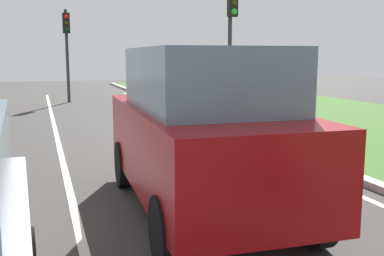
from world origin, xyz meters
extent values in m
plane|color=#383533|center=(0.00, 14.00, 0.00)|extent=(60.00, 60.00, 0.00)
cube|color=silver|center=(-0.70, 14.00, 0.00)|extent=(0.12, 32.00, 0.01)
cube|color=silver|center=(3.60, 14.00, 0.00)|extent=(0.12, 32.00, 0.01)
cube|color=#9E9B93|center=(4.10, 14.00, 0.06)|extent=(0.24, 48.00, 0.12)
cube|color=maroon|center=(1.01, 9.39, 0.93)|extent=(2.06, 4.57, 1.10)
cube|color=slate|center=(1.00, 9.25, 1.88)|extent=(1.80, 2.76, 0.80)
cylinder|color=black|center=(0.19, 10.96, 0.38)|extent=(0.25, 0.77, 0.76)
cylinder|color=black|center=(1.93, 10.89, 0.38)|extent=(0.25, 0.77, 0.76)
cylinder|color=black|center=(0.08, 7.90, 0.38)|extent=(0.25, 0.77, 0.76)
cylinder|color=black|center=(1.82, 7.83, 0.38)|extent=(0.25, 0.77, 0.76)
cylinder|color=#2D2D2D|center=(5.32, 18.53, 2.28)|extent=(0.14, 0.14, 4.55)
cube|color=black|center=(5.32, 18.33, 3.92)|extent=(0.32, 0.24, 0.90)
sphere|color=#382B0C|center=(5.32, 18.20, 3.92)|extent=(0.20, 0.20, 0.20)
sphere|color=green|center=(5.32, 18.20, 3.64)|extent=(0.20, 0.20, 0.20)
cylinder|color=#2D2D2D|center=(0.21, 25.52, 2.11)|extent=(0.14, 0.14, 4.22)
cube|color=black|center=(0.21, 25.32, 3.60)|extent=(0.32, 0.24, 0.90)
sphere|color=red|center=(0.21, 25.19, 3.88)|extent=(0.20, 0.20, 0.20)
sphere|color=#382B0C|center=(0.21, 25.19, 3.60)|extent=(0.20, 0.20, 0.20)
sphere|color=black|center=(0.21, 25.19, 3.32)|extent=(0.20, 0.20, 0.20)
camera|label=1|loc=(-1.09, 3.55, 2.19)|focal=42.79mm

